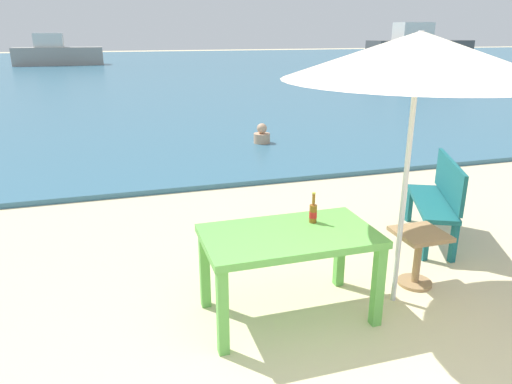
{
  "coord_description": "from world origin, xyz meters",
  "views": [
    {
      "loc": [
        -1.63,
        -1.79,
        2.3
      ],
      "look_at": [
        -0.17,
        3.0,
        0.6
      ],
      "focal_mm": 33.42,
      "sensor_mm": 36.0,
      "label": 1
    }
  ],
  "objects_px": {
    "side_table_wood": "(418,250)",
    "picnic_table_green": "(289,245)",
    "beer_bottle_amber": "(313,212)",
    "patio_umbrella": "(419,56)",
    "bench_teal_center": "(439,196)",
    "swimmer_person": "(262,135)",
    "boat_tanker": "(418,49)",
    "boat_fishing_trawler": "(57,54)"
  },
  "relations": [
    {
      "from": "picnic_table_green",
      "to": "side_table_wood",
      "type": "xyz_separation_m",
      "value": [
        1.34,
        0.13,
        -0.3
      ]
    },
    {
      "from": "picnic_table_green",
      "to": "beer_bottle_amber",
      "type": "bearing_deg",
      "value": 29.01
    },
    {
      "from": "patio_umbrella",
      "to": "boat_fishing_trawler",
      "type": "distance_m",
      "value": 33.05
    },
    {
      "from": "beer_bottle_amber",
      "to": "patio_umbrella",
      "type": "height_order",
      "value": "patio_umbrella"
    },
    {
      "from": "beer_bottle_amber",
      "to": "patio_umbrella",
      "type": "relative_size",
      "value": 0.12
    },
    {
      "from": "beer_bottle_amber",
      "to": "bench_teal_center",
      "type": "height_order",
      "value": "beer_bottle_amber"
    },
    {
      "from": "picnic_table_green",
      "to": "boat_tanker",
      "type": "distance_m",
      "value": 34.1
    },
    {
      "from": "swimmer_person",
      "to": "boat_tanker",
      "type": "xyz_separation_m",
      "value": [
        18.58,
        21.45,
        0.84
      ]
    },
    {
      "from": "boat_fishing_trawler",
      "to": "patio_umbrella",
      "type": "bearing_deg",
      "value": -80.57
    },
    {
      "from": "picnic_table_green",
      "to": "bench_teal_center",
      "type": "distance_m",
      "value": 2.36
    },
    {
      "from": "picnic_table_green",
      "to": "side_table_wood",
      "type": "relative_size",
      "value": 2.59
    },
    {
      "from": "patio_umbrella",
      "to": "boat_fishing_trawler",
      "type": "relative_size",
      "value": 0.4
    },
    {
      "from": "patio_umbrella",
      "to": "swimmer_person",
      "type": "distance_m",
      "value": 6.36
    },
    {
      "from": "side_table_wood",
      "to": "boat_tanker",
      "type": "height_order",
      "value": "boat_tanker"
    },
    {
      "from": "beer_bottle_amber",
      "to": "boat_fishing_trawler",
      "type": "height_order",
      "value": "boat_fishing_trawler"
    },
    {
      "from": "side_table_wood",
      "to": "picnic_table_green",
      "type": "bearing_deg",
      "value": -174.45
    },
    {
      "from": "swimmer_person",
      "to": "boat_fishing_trawler",
      "type": "distance_m",
      "value": 27.23
    },
    {
      "from": "bench_teal_center",
      "to": "patio_umbrella",
      "type": "bearing_deg",
      "value": -139.25
    },
    {
      "from": "boat_fishing_trawler",
      "to": "boat_tanker",
      "type": "distance_m",
      "value": 25.18
    },
    {
      "from": "picnic_table_green",
      "to": "boat_tanker",
      "type": "height_order",
      "value": "boat_tanker"
    },
    {
      "from": "side_table_wood",
      "to": "patio_umbrella",
      "type": "bearing_deg",
      "value": -151.81
    },
    {
      "from": "side_table_wood",
      "to": "boat_fishing_trawler",
      "type": "xyz_separation_m",
      "value": [
        -5.76,
        32.38,
        0.47
      ]
    },
    {
      "from": "beer_bottle_amber",
      "to": "boat_fishing_trawler",
      "type": "bearing_deg",
      "value": 98.23
    },
    {
      "from": "boat_fishing_trawler",
      "to": "boat_tanker",
      "type": "height_order",
      "value": "boat_tanker"
    },
    {
      "from": "beer_bottle_amber",
      "to": "bench_teal_center",
      "type": "xyz_separation_m",
      "value": [
        1.89,
        0.8,
        -0.31
      ]
    },
    {
      "from": "side_table_wood",
      "to": "beer_bottle_amber",
      "type": "bearing_deg",
      "value": 179.13
    },
    {
      "from": "picnic_table_green",
      "to": "boat_tanker",
      "type": "bearing_deg",
      "value": 53.58
    },
    {
      "from": "bench_teal_center",
      "to": "boat_tanker",
      "type": "distance_m",
      "value": 32.08
    },
    {
      "from": "side_table_wood",
      "to": "boat_tanker",
      "type": "xyz_separation_m",
      "value": [
        18.9,
        27.3,
        0.72
      ]
    },
    {
      "from": "beer_bottle_amber",
      "to": "bench_teal_center",
      "type": "distance_m",
      "value": 2.08
    },
    {
      "from": "patio_umbrella",
      "to": "side_table_wood",
      "type": "height_order",
      "value": "patio_umbrella"
    },
    {
      "from": "picnic_table_green",
      "to": "patio_umbrella",
      "type": "xyz_separation_m",
      "value": [
        0.99,
        -0.06,
        1.47
      ]
    },
    {
      "from": "picnic_table_green",
      "to": "swimmer_person",
      "type": "bearing_deg",
      "value": 74.49
    },
    {
      "from": "boat_tanker",
      "to": "boat_fishing_trawler",
      "type": "bearing_deg",
      "value": 168.35
    },
    {
      "from": "beer_bottle_amber",
      "to": "boat_tanker",
      "type": "xyz_separation_m",
      "value": [
        19.98,
        27.29,
        0.22
      ]
    },
    {
      "from": "boat_fishing_trawler",
      "to": "boat_tanker",
      "type": "bearing_deg",
      "value": -11.65
    },
    {
      "from": "bench_teal_center",
      "to": "beer_bottle_amber",
      "type": "bearing_deg",
      "value": -157.1
    },
    {
      "from": "boat_tanker",
      "to": "side_table_wood",
      "type": "bearing_deg",
      "value": -124.69
    },
    {
      "from": "picnic_table_green",
      "to": "boat_tanker",
      "type": "xyz_separation_m",
      "value": [
        20.24,
        27.43,
        0.43
      ]
    },
    {
      "from": "side_table_wood",
      "to": "swimmer_person",
      "type": "xyz_separation_m",
      "value": [
        0.32,
        5.85,
        -0.11
      ]
    },
    {
      "from": "beer_bottle_amber",
      "to": "patio_umbrella",
      "type": "bearing_deg",
      "value": -15.85
    },
    {
      "from": "bench_teal_center",
      "to": "boat_tanker",
      "type": "height_order",
      "value": "boat_tanker"
    }
  ]
}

